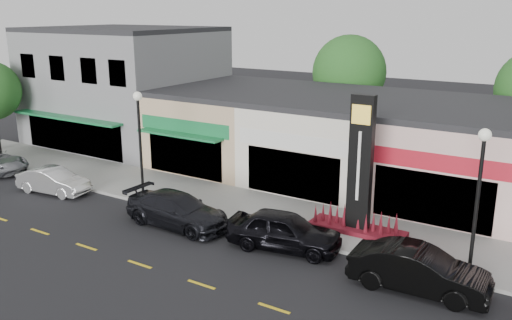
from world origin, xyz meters
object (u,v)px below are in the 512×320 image
object	(u,v)px
car_dark_sedan	(177,210)
car_black_conv	(419,270)
lamp_east_near	(479,189)
car_black_sedan	(284,230)
lamp_west_near	(140,134)
pylon_sign	(359,185)
car_white_van	(53,181)

from	to	relation	value
car_dark_sedan	car_black_conv	distance (m)	10.94
lamp_east_near	car_black_sedan	world-z (taller)	lamp_east_near
lamp_west_near	car_dark_sedan	xyz separation A→B (m)	(3.72, -1.70, -2.73)
pylon_sign	car_black_conv	world-z (taller)	pylon_sign
lamp_east_near	lamp_west_near	bearing A→B (deg)	180.00
lamp_west_near	car_white_van	size ratio (longest dim) A/B	1.33
car_black_sedan	car_dark_sedan	bearing A→B (deg)	84.88
lamp_east_near	pylon_sign	bearing A→B (deg)	161.25
car_white_van	car_black_sedan	world-z (taller)	car_black_sedan
lamp_east_near	car_dark_sedan	distance (m)	12.69
car_white_van	car_dark_sedan	xyz separation A→B (m)	(8.57, -0.01, 0.07)
lamp_east_near	car_black_sedan	xyz separation A→B (m)	(-6.98, -1.29, -2.67)
car_dark_sedan	car_black_sedan	world-z (taller)	car_black_sedan
lamp_west_near	car_black_conv	distance (m)	15.02
lamp_west_near	car_white_van	xyz separation A→B (m)	(-4.85, -1.69, -2.80)
pylon_sign	car_white_van	xyz separation A→B (m)	(-15.85, -3.38, -1.60)
car_black_conv	pylon_sign	bearing A→B (deg)	43.49
lamp_west_near	car_black_conv	bearing A→B (deg)	-7.08
lamp_east_near	car_black_conv	size ratio (longest dim) A/B	1.14
lamp_east_near	car_dark_sedan	bearing A→B (deg)	-172.14
car_white_van	pylon_sign	bearing A→B (deg)	-85.50
lamp_west_near	car_white_van	distance (m)	5.85
lamp_west_near	car_black_sedan	distance (m)	9.50
lamp_west_near	car_black_sedan	size ratio (longest dim) A/B	1.16
car_white_van	car_black_conv	distance (m)	19.51
car_white_van	car_black_conv	xyz separation A→B (m)	(19.51, -0.13, 0.11)
car_dark_sedan	pylon_sign	bearing A→B (deg)	-63.53
car_black_sedan	car_white_van	bearing A→B (deg)	82.15
pylon_sign	car_white_van	bearing A→B (deg)	-167.95
lamp_west_near	pylon_sign	bearing A→B (deg)	8.77
lamp_east_near	car_dark_sedan	xyz separation A→B (m)	(-12.28, -1.70, -2.73)
lamp_east_near	car_dark_sedan	size ratio (longest dim) A/B	1.06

